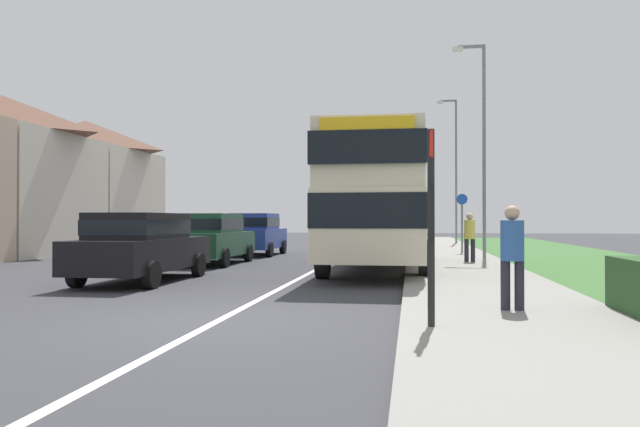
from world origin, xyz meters
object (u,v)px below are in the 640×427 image
double_decker_bus (379,196)px  street_lamp_mid (481,137)px  bus_stop_sign (431,213)px  pedestrian_walking_away (470,235)px  parked_car_black (141,244)px  parked_car_blue (256,232)px  cycle_route_sign (462,221)px  parked_car_dark_green (211,236)px  street_lamp_far (454,163)px  pedestrian_at_stop (512,252)px

double_decker_bus → street_lamp_mid: bearing=52.1°
bus_stop_sign → pedestrian_walking_away: bearing=82.5°
parked_car_black → pedestrian_walking_away: pedestrian_walking_away is taller
street_lamp_mid → bus_stop_sign: bearing=-98.8°
parked_car_blue → pedestrian_walking_away: size_ratio=2.41×
pedestrian_walking_away → cycle_route_sign: (0.20, 5.38, 0.45)m
bus_stop_sign → cycle_route_sign: bearing=84.1°
cycle_route_sign → parked_car_dark_green: bearing=-144.5°
street_lamp_far → parked_car_blue: bearing=-127.3°
pedestrian_at_stop → street_lamp_far: size_ratio=0.20×
parked_car_blue → pedestrian_at_stop: parked_car_blue is taller
parked_car_blue → pedestrian_walking_away: 9.32m
street_lamp_mid → parked_car_black: bearing=-135.8°
parked_car_dark_green → bus_stop_sign: size_ratio=1.69×
street_lamp_mid → double_decker_bus: bearing=-127.9°
bus_stop_sign → cycle_route_sign: size_ratio=1.03×
parked_car_black → parked_car_dark_green: (-0.24, 5.68, 0.02)m
parked_car_blue → street_lamp_mid: bearing=-15.3°
parked_car_dark_green → cycle_route_sign: cycle_route_sign is taller
parked_car_blue → pedestrian_at_stop: size_ratio=2.41×
parked_car_blue → pedestrian_walking_away: (8.20, -4.45, 0.04)m
street_lamp_far → double_decker_bus: bearing=-100.5°
bus_stop_sign → pedestrian_at_stop: bearing=51.8°
parked_car_blue → pedestrian_walking_away: bearing=-28.5°
parked_car_dark_green → bus_stop_sign: bearing=-59.3°
double_decker_bus → parked_car_dark_green: bearing=164.4°
pedestrian_at_stop → parked_car_blue: bearing=117.6°
pedestrian_walking_away → street_lamp_far: street_lamp_far is taller
double_decker_bus → cycle_route_sign: double_decker_bus is taller
parked_car_blue → street_lamp_far: bearing=52.7°
double_decker_bus → bus_stop_sign: size_ratio=3.72×
double_decker_bus → pedestrian_walking_away: (2.77, 2.28, -1.17)m
parked_car_dark_green → street_lamp_far: (8.98, 16.77, 3.87)m
parked_car_blue → pedestrian_walking_away: parked_car_blue is taller
parked_car_blue → pedestrian_at_stop: 16.89m
double_decker_bus → street_lamp_mid: size_ratio=1.27×
double_decker_bus → bus_stop_sign: bearing=-83.2°
double_decker_bus → bus_stop_sign: double_decker_bus is taller
pedestrian_walking_away → cycle_route_sign: bearing=87.9°
parked_car_dark_green → cycle_route_sign: (8.54, 6.10, 0.51)m
parked_car_black → street_lamp_far: size_ratio=0.54×
pedestrian_walking_away → street_lamp_mid: (0.59, 2.04, 3.39)m
double_decker_bus → pedestrian_walking_away: bearing=39.5°
parked_car_black → street_lamp_far: (8.75, 22.45, 3.89)m
parked_car_black → bus_stop_sign: (6.51, -5.68, 0.65)m
parked_car_dark_green → street_lamp_far: street_lamp_far is taller
street_lamp_far → cycle_route_sign: bearing=-92.4°
bus_stop_sign → parked_car_black: bearing=138.9°
parked_car_blue → cycle_route_sign: 8.46m
parked_car_dark_green → street_lamp_mid: (8.93, 2.77, 3.45)m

